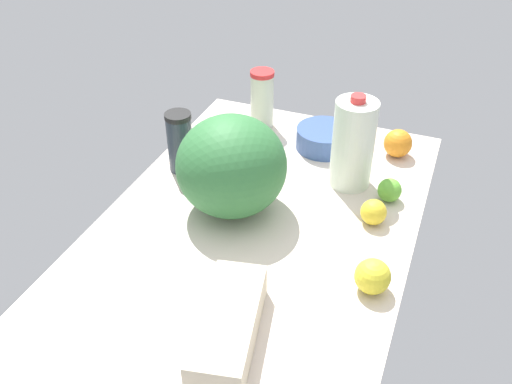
{
  "coord_description": "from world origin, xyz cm",
  "views": [
    {
      "loc": [
        102.71,
        40.21,
        92.15
      ],
      "look_at": [
        0.0,
        0.0,
        13.0
      ],
      "focal_mm": 40.0,
      "sensor_mm": 36.0,
      "label": 1
    }
  ],
  "objects_px": {
    "lemon_far_back": "(374,212)",
    "lemon_loose": "(373,276)",
    "tumbler_cup": "(262,99)",
    "orange_beside_bowl": "(398,143)",
    "milk_jug": "(353,144)",
    "watermelon": "(231,166)",
    "mixing_bowl": "(324,138)",
    "shaker_bottle": "(180,142)",
    "lime_by_jug": "(390,190)",
    "egg_carton": "(229,326)"
  },
  "relations": [
    {
      "from": "lemon_far_back",
      "to": "lemon_loose",
      "type": "height_order",
      "value": "lemon_loose"
    },
    {
      "from": "tumbler_cup",
      "to": "orange_beside_bowl",
      "type": "xyz_separation_m",
      "value": [
        0.03,
        0.43,
        -0.05
      ]
    },
    {
      "from": "milk_jug",
      "to": "orange_beside_bowl",
      "type": "relative_size",
      "value": 3.19
    },
    {
      "from": "tumbler_cup",
      "to": "milk_jug",
      "type": "distance_m",
      "value": 0.4
    },
    {
      "from": "watermelon",
      "to": "orange_beside_bowl",
      "type": "bearing_deg",
      "value": 139.57
    },
    {
      "from": "mixing_bowl",
      "to": "milk_jug",
      "type": "distance_m",
      "value": 0.21
    },
    {
      "from": "shaker_bottle",
      "to": "lime_by_jug",
      "type": "height_order",
      "value": "shaker_bottle"
    },
    {
      "from": "lime_by_jug",
      "to": "lemon_loose",
      "type": "relative_size",
      "value": 0.8
    },
    {
      "from": "tumbler_cup",
      "to": "lemon_far_back",
      "type": "height_order",
      "value": "tumbler_cup"
    },
    {
      "from": "tumbler_cup",
      "to": "shaker_bottle",
      "type": "height_order",
      "value": "tumbler_cup"
    },
    {
      "from": "milk_jug",
      "to": "orange_beside_bowl",
      "type": "bearing_deg",
      "value": 153.01
    },
    {
      "from": "tumbler_cup",
      "to": "mixing_bowl",
      "type": "distance_m",
      "value": 0.24
    },
    {
      "from": "lime_by_jug",
      "to": "lemon_far_back",
      "type": "relative_size",
      "value": 0.97
    },
    {
      "from": "shaker_bottle",
      "to": "lemon_loose",
      "type": "xyz_separation_m",
      "value": [
        0.28,
        0.6,
        -0.05
      ]
    },
    {
      "from": "shaker_bottle",
      "to": "lime_by_jug",
      "type": "distance_m",
      "value": 0.58
    },
    {
      "from": "watermelon",
      "to": "shaker_bottle",
      "type": "xyz_separation_m",
      "value": [
        -0.12,
        -0.21,
        -0.04
      ]
    },
    {
      "from": "watermelon",
      "to": "lemon_far_back",
      "type": "height_order",
      "value": "watermelon"
    },
    {
      "from": "egg_carton",
      "to": "lemon_far_back",
      "type": "bearing_deg",
      "value": 146.82
    },
    {
      "from": "watermelon",
      "to": "tumbler_cup",
      "type": "relative_size",
      "value": 1.48
    },
    {
      "from": "watermelon",
      "to": "lemon_loose",
      "type": "distance_m",
      "value": 0.44
    },
    {
      "from": "tumbler_cup",
      "to": "egg_carton",
      "type": "height_order",
      "value": "tumbler_cup"
    },
    {
      "from": "orange_beside_bowl",
      "to": "lemon_loose",
      "type": "bearing_deg",
      "value": 4.66
    },
    {
      "from": "shaker_bottle",
      "to": "milk_jug",
      "type": "xyz_separation_m",
      "value": [
        -0.1,
        0.46,
        0.04
      ]
    },
    {
      "from": "tumbler_cup",
      "to": "shaker_bottle",
      "type": "distance_m",
      "value": 0.34
    },
    {
      "from": "watermelon",
      "to": "lemon_far_back",
      "type": "xyz_separation_m",
      "value": [
        -0.07,
        0.35,
        -0.09
      ]
    },
    {
      "from": "milk_jug",
      "to": "shaker_bottle",
      "type": "bearing_deg",
      "value": -77.15
    },
    {
      "from": "lime_by_jug",
      "to": "watermelon",
      "type": "bearing_deg",
      "value": -64.03
    },
    {
      "from": "egg_carton",
      "to": "lime_by_jug",
      "type": "height_order",
      "value": "egg_carton"
    },
    {
      "from": "mixing_bowl",
      "to": "lemon_loose",
      "type": "height_order",
      "value": "lemon_loose"
    },
    {
      "from": "milk_jug",
      "to": "mixing_bowl",
      "type": "bearing_deg",
      "value": -142.92
    },
    {
      "from": "milk_jug",
      "to": "lemon_far_back",
      "type": "xyz_separation_m",
      "value": [
        0.15,
        0.1,
        -0.09
      ]
    },
    {
      "from": "orange_beside_bowl",
      "to": "egg_carton",
      "type": "bearing_deg",
      "value": -12.91
    },
    {
      "from": "lemon_far_back",
      "to": "orange_beside_bowl",
      "type": "relative_size",
      "value": 0.79
    },
    {
      "from": "lime_by_jug",
      "to": "orange_beside_bowl",
      "type": "relative_size",
      "value": 0.76
    },
    {
      "from": "shaker_bottle",
      "to": "milk_jug",
      "type": "height_order",
      "value": "milk_jug"
    },
    {
      "from": "tumbler_cup",
      "to": "shaker_bottle",
      "type": "relative_size",
      "value": 1.06
    },
    {
      "from": "lime_by_jug",
      "to": "lemon_loose",
      "type": "distance_m",
      "value": 0.34
    },
    {
      "from": "milk_jug",
      "to": "lemon_far_back",
      "type": "bearing_deg",
      "value": 32.67
    },
    {
      "from": "milk_jug",
      "to": "lemon_loose",
      "type": "xyz_separation_m",
      "value": [
        0.38,
        0.14,
        -0.08
      ]
    },
    {
      "from": "watermelon",
      "to": "shaker_bottle",
      "type": "height_order",
      "value": "watermelon"
    },
    {
      "from": "egg_carton",
      "to": "orange_beside_bowl",
      "type": "bearing_deg",
      "value": 155.59
    },
    {
      "from": "mixing_bowl",
      "to": "lemon_loose",
      "type": "bearing_deg",
      "value": 25.75
    },
    {
      "from": "milk_jug",
      "to": "orange_beside_bowl",
      "type": "distance_m",
      "value": 0.23
    },
    {
      "from": "shaker_bottle",
      "to": "lemon_loose",
      "type": "distance_m",
      "value": 0.66
    },
    {
      "from": "egg_carton",
      "to": "lime_by_jug",
      "type": "relative_size",
      "value": 4.49
    },
    {
      "from": "shaker_bottle",
      "to": "lime_by_jug",
      "type": "xyz_separation_m",
      "value": [
        -0.06,
        0.57,
        -0.06
      ]
    },
    {
      "from": "lemon_far_back",
      "to": "milk_jug",
      "type": "bearing_deg",
      "value": -147.33
    },
    {
      "from": "mixing_bowl",
      "to": "milk_jug",
      "type": "height_order",
      "value": "milk_jug"
    },
    {
      "from": "shaker_bottle",
      "to": "lemon_far_back",
      "type": "xyz_separation_m",
      "value": [
        0.05,
        0.56,
        -0.06
      ]
    },
    {
      "from": "egg_carton",
      "to": "lemon_loose",
      "type": "xyz_separation_m",
      "value": [
        -0.24,
        0.23,
        0.0
      ]
    }
  ]
}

